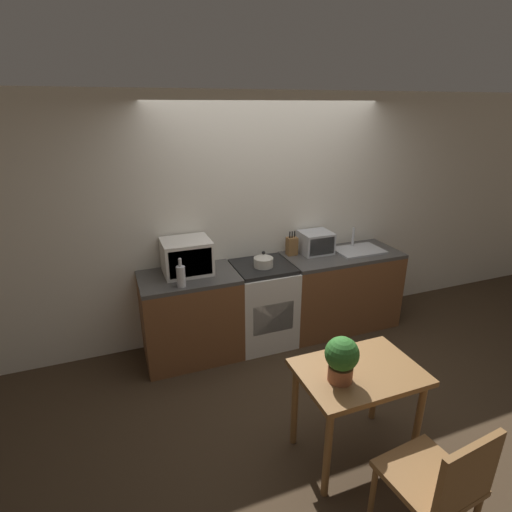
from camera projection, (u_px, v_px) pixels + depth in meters
name	position (u px, v px, depth m)	size (l,w,h in m)	color
ground_plane	(309.00, 377.00, 3.86)	(16.00, 16.00, 0.00)	#3D2D1E
wall_back	(267.00, 218.00, 4.36)	(10.00, 0.06, 2.60)	silver
counter_left_run	(191.00, 316.00, 4.05)	(0.95, 0.62, 0.90)	brown
counter_right_run	(339.00, 290.00, 4.63)	(1.31, 0.62, 0.90)	brown
stove_range	(262.00, 304.00, 4.31)	(0.61, 0.62, 0.90)	silver
kettle	(263.00, 260.00, 4.08)	(0.20, 0.20, 0.17)	beige
microwave	(187.00, 256.00, 3.91)	(0.47, 0.40, 0.34)	silver
bottle	(181.00, 276.00, 3.62)	(0.08, 0.08, 0.27)	silver
knife_block	(292.00, 246.00, 4.39)	(0.11, 0.09, 0.27)	brown
toaster_oven	(316.00, 242.00, 4.45)	(0.34, 0.30, 0.24)	silver
sink_basin	(358.00, 250.00, 4.54)	(0.53, 0.37, 0.24)	silver
dining_table	(358.00, 383.00, 2.80)	(0.85, 0.60, 0.74)	brown
dining_chair	(441.00, 481.00, 2.21)	(0.50, 0.50, 0.90)	brown
potted_plant	(342.00, 358.00, 2.60)	(0.23, 0.23, 0.32)	#9E5B3D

